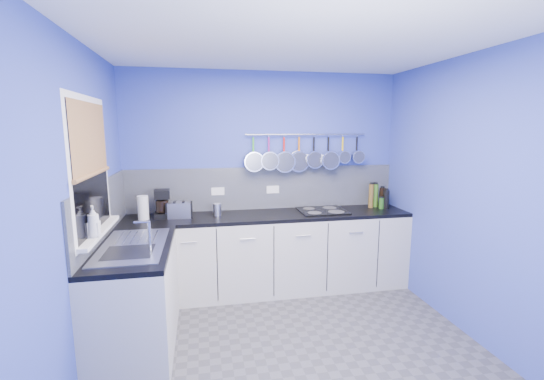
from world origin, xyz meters
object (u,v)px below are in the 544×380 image
object	(u,v)px
soap_bottle_a	(93,221)
soap_bottle_b	(94,226)
hob	(322,211)
toaster	(179,210)
canister	(217,210)
coffee_maker	(162,204)
paper_towel	(143,208)

from	to	relation	value
soap_bottle_a	soap_bottle_b	bearing A→B (deg)	90.00
soap_bottle_a	hob	size ratio (longest dim) A/B	0.45
soap_bottle_a	toaster	world-z (taller)	soap_bottle_a
canister	hob	bearing A→B (deg)	-0.64
coffee_maker	hob	xyz separation A→B (m)	(1.79, -0.04, -0.15)
toaster	paper_towel	bearing A→B (deg)	-170.17
toaster	canister	distance (m)	0.40
paper_towel	canister	size ratio (longest dim) A/B	1.89
coffee_maker	canister	world-z (taller)	coffee_maker
hob	coffee_maker	bearing A→B (deg)	178.82
soap_bottle_b	hob	world-z (taller)	soap_bottle_b
soap_bottle_a	coffee_maker	world-z (taller)	soap_bottle_a
soap_bottle_b	paper_towel	distance (m)	1.12
soap_bottle_b	paper_towel	bearing A→B (deg)	80.46
soap_bottle_a	coffee_maker	bearing A→B (deg)	72.07
paper_towel	canister	world-z (taller)	paper_towel
soap_bottle_b	coffee_maker	world-z (taller)	soap_bottle_b
soap_bottle_b	canister	xyz separation A→B (m)	(0.96, 1.13, -0.17)
coffee_maker	hob	bearing A→B (deg)	-5.30
paper_towel	toaster	bearing A→B (deg)	3.33
hob	canister	bearing A→B (deg)	179.36
soap_bottle_b	hob	bearing A→B (deg)	27.25
soap_bottle_b	toaster	bearing A→B (deg)	63.74
soap_bottle_b	paper_towel	xyz separation A→B (m)	(0.18, 1.10, -0.11)
paper_towel	canister	xyz separation A→B (m)	(0.77, 0.03, -0.06)
soap_bottle_a	coffee_maker	distance (m)	1.23
paper_towel	soap_bottle_a	bearing A→B (deg)	-99.47
soap_bottle_b	canister	size ratio (longest dim) A/B	1.28
paper_towel	toaster	size ratio (longest dim) A/B	0.98
coffee_maker	soap_bottle_b	bearing A→B (deg)	-112.18
paper_towel	hob	size ratio (longest dim) A/B	0.48
soap_bottle_b	hob	distance (m)	2.45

